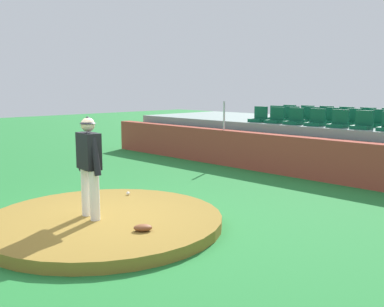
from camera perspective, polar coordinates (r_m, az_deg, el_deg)
ground_plane at (r=8.17m, az=-11.35°, el=-9.28°), size 60.00×60.00×0.00m
pitchers_mound at (r=8.14m, az=-11.37°, el=-8.63°), size 4.25×4.25×0.19m
pitcher at (r=7.84m, az=-13.25°, el=-0.76°), size 0.78×0.32×1.81m
baseball at (r=9.55m, az=-8.32°, el=-5.15°), size 0.07×0.07×0.07m
fielding_glove at (r=7.20m, az=-6.41°, el=-9.57°), size 0.35×0.36×0.11m
brick_barrier at (r=12.64m, az=13.49°, el=-0.38°), size 16.10×0.40×1.13m
fence_post_left at (r=14.13m, az=4.19°, el=4.94°), size 0.06×0.06×0.92m
bleacher_platform at (r=14.86m, az=18.73°, el=1.18°), size 14.85×4.26×1.37m
stadium_chair_0 at (r=14.51m, az=8.70°, el=4.70°), size 0.48×0.44×0.50m
stadium_chair_1 at (r=14.11m, az=10.84°, el=4.54°), size 0.48×0.44×0.50m
stadium_chair_2 at (r=13.72m, az=13.19°, el=4.36°), size 0.48×0.44×0.50m
stadium_chair_3 at (r=13.39m, az=15.82°, el=4.16°), size 0.48×0.44×0.50m
stadium_chair_4 at (r=13.01m, az=18.53°, el=3.92°), size 0.48×0.44×0.50m
stadium_chair_5 at (r=12.72m, az=21.32°, el=3.68°), size 0.48×0.44×0.50m
stadium_chair_7 at (r=15.23m, az=10.72°, el=4.83°), size 0.48×0.44×0.50m
stadium_chair_8 at (r=14.85m, az=12.68°, el=4.68°), size 0.48×0.44×0.50m
stadium_chair_9 at (r=14.45m, az=15.20°, el=4.49°), size 0.48×0.44×0.50m
stadium_chair_10 at (r=14.16m, az=17.73°, el=4.30°), size 0.48×0.44×0.50m
stadium_chair_11 at (r=13.82m, az=20.09°, el=4.09°), size 0.48×0.44×0.50m
stadium_chair_12 at (r=13.56m, az=22.97°, el=3.86°), size 0.48×0.44×0.50m
stadium_chair_14 at (r=15.96m, az=12.36°, el=4.95°), size 0.48×0.44×0.50m
stadium_chair_15 at (r=15.63m, az=14.58°, el=4.80°), size 0.48×0.44×0.50m
stadium_chair_16 at (r=15.27m, az=16.89°, el=4.62°), size 0.48×0.44×0.50m
stadium_chair_17 at (r=14.94m, az=19.24°, el=4.43°), size 0.48×0.44×0.50m
stadium_chair_18 at (r=14.64m, az=21.71°, el=4.23°), size 0.48×0.44×0.50m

